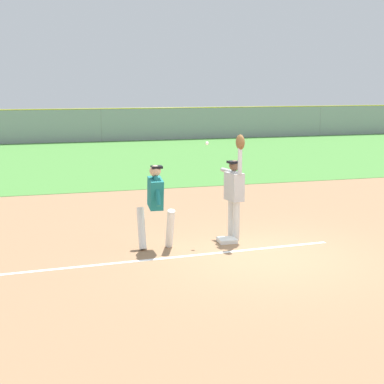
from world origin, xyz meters
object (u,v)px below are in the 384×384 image
object	(u,v)px
fielder	(235,188)
runner	(156,201)
first_base	(227,240)
parked_car_silver	(25,127)
parked_car_tan	(256,122)
parked_car_green	(179,124)
parked_car_black	(101,125)
baseball	(207,143)

from	to	relation	value
fielder	runner	world-z (taller)	fielder
first_base	parked_car_silver	bearing A→B (deg)	98.56
runner	parked_car_tan	bearing A→B (deg)	66.22
parked_car_green	fielder	bearing A→B (deg)	-102.94
fielder	runner	size ratio (longest dim) A/B	1.33
runner	fielder	bearing A→B (deg)	10.87
first_base	parked_car_tan	xyz separation A→B (m)	(11.46, 26.32, 0.63)
runner	first_base	bearing A→B (deg)	4.75
fielder	parked_car_tan	size ratio (longest dim) A/B	0.50
fielder	parked_car_green	xyz separation A→B (m)	(5.58, 25.65, -0.45)
fielder	parked_car_black	size ratio (longest dim) A/B	0.51
fielder	parked_car_silver	size ratio (longest dim) A/B	0.50
fielder	parked_car_green	world-z (taller)	fielder
runner	parked_car_silver	distance (m)	26.02
runner	parked_car_silver	bearing A→B (deg)	97.63
parked_car_silver	parked_car_black	xyz separation A→B (m)	(4.63, 0.25, 0.00)
baseball	parked_car_tan	distance (m)	28.57
baseball	first_base	bearing A→B (deg)	-44.80
fielder	baseball	world-z (taller)	fielder
first_base	parked_car_black	distance (m)	26.12
baseball	parked_car_black	world-z (taller)	baseball
first_base	runner	xyz separation A→B (m)	(-1.56, -0.06, 0.96)
runner	parked_car_green	xyz separation A→B (m)	(7.37, 25.91, -0.32)
first_base	parked_car_silver	distance (m)	26.15
first_base	fielder	xyz separation A→B (m)	(0.23, 0.20, 1.08)
parked_car_silver	parked_car_black	distance (m)	4.64
first_base	parked_car_black	world-z (taller)	parked_car_black
fielder	parked_car_silver	bearing A→B (deg)	-91.30
baseball	parked_car_tan	size ratio (longest dim) A/B	0.02
first_base	parked_car_tan	bearing A→B (deg)	66.47
runner	parked_car_green	bearing A→B (deg)	76.60
first_base	fielder	world-z (taller)	fielder
first_base	parked_car_green	size ratio (longest dim) A/B	0.09
baseball	parked_car_green	size ratio (longest dim) A/B	0.02
first_base	parked_car_tan	size ratio (longest dim) A/B	0.08
baseball	parked_car_green	distance (m)	26.28
runner	baseball	world-z (taller)	baseball
parked_car_silver	parked_car_tan	bearing A→B (deg)	-5.05
parked_car_black	baseball	bearing A→B (deg)	-90.42
first_base	parked_car_tan	distance (m)	28.72
fielder	parked_car_green	size ratio (longest dim) A/B	0.52
parked_car_silver	first_base	bearing A→B (deg)	-88.27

